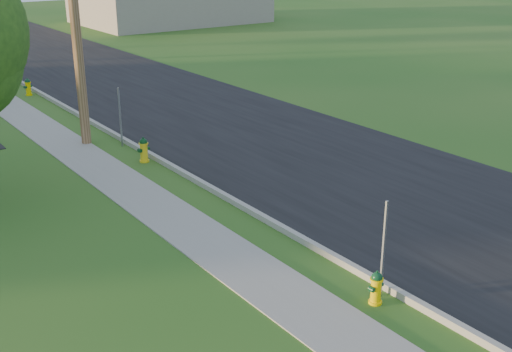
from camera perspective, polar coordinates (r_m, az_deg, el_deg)
The scene contains 9 objects.
road at distance 19.44m, azimuth 7.31°, elevation 0.54°, with size 8.00×120.00×0.02m, color black.
curb at distance 17.09m, azimuth -2.57°, elevation -1.93°, with size 0.15×120.00×0.15m, color gray.
sidewalk at distance 16.30m, azimuth -7.72°, elevation -3.48°, with size 1.50×120.00×0.03m, color gray.
sign_post_near at distance 12.51m, azimuth 11.27°, elevation -6.41°, with size 0.05×0.04×2.00m, color gray.
sign_post_mid at distance 21.71m, azimuth -11.97°, elevation 5.12°, with size 0.05×0.04×2.00m, color gray.
sign_post_far at distance 33.01m, azimuth -20.93°, elevation 9.39°, with size 0.05×0.04×2.00m, color gray.
hydrant_near at distance 12.54m, azimuth 10.65°, elevation -9.72°, with size 0.36×0.32×0.70m.
hydrant_mid at distance 20.20m, azimuth -9.94°, elevation 2.30°, with size 0.42×0.37×0.80m.
hydrant_far at distance 30.32m, azimuth -19.59°, elevation 7.47°, with size 0.40×0.36×0.78m.
Camera 1 is at (-8.13, -3.24, 6.56)m, focal length 45.00 mm.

